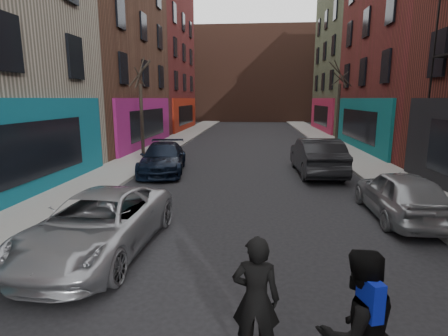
% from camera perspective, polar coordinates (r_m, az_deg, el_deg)
% --- Properties ---
extents(sidewalk_left, '(2.50, 84.00, 0.13)m').
position_cam_1_polar(sidewalk_left, '(32.64, -6.62, 5.21)').
color(sidewalk_left, gray).
rests_on(sidewalk_left, ground).
extents(sidewalk_right, '(2.50, 84.00, 0.13)m').
position_cam_1_polar(sidewalk_right, '(32.52, 15.58, 4.85)').
color(sidewalk_right, gray).
rests_on(sidewalk_right, ground).
extents(building_far, '(40.00, 10.00, 14.00)m').
position_cam_1_polar(building_far, '(57.90, 4.87, 14.74)').
color(building_far, '#47281E').
rests_on(building_far, ground).
extents(tree_left_far, '(2.00, 2.00, 6.50)m').
position_cam_1_polar(tree_left_far, '(20.83, -13.41, 10.71)').
color(tree_left_far, black).
rests_on(tree_left_far, sidewalk_left).
extents(tree_right_far, '(2.00, 2.00, 6.80)m').
position_cam_1_polar(tree_right_far, '(26.46, 18.24, 10.85)').
color(tree_right_far, black).
rests_on(tree_right_far, sidewalk_right).
extents(parked_left_far, '(2.48, 5.01, 1.37)m').
position_cam_1_polar(parked_left_far, '(8.55, -19.79, -8.52)').
color(parked_left_far, '#95979D').
rests_on(parked_left_far, ground).
extents(parked_left_end, '(2.60, 5.05, 1.40)m').
position_cam_1_polar(parked_left_end, '(16.83, -9.92, 1.61)').
color(parked_left_end, black).
rests_on(parked_left_end, ground).
extents(parked_right_far, '(1.74, 4.26, 1.45)m').
position_cam_1_polar(parked_right_far, '(11.48, 26.89, -3.86)').
color(parked_right_far, gray).
rests_on(parked_right_far, ground).
extents(parked_right_end, '(1.97, 5.20, 1.70)m').
position_cam_1_polar(parked_right_end, '(16.80, 14.89, 1.89)').
color(parked_right_end, black).
rests_on(parked_right_end, ground).
extents(skateboarder, '(0.65, 0.46, 1.71)m').
position_cam_1_polar(skateboarder, '(4.80, 5.22, -20.51)').
color(skateboarder, black).
rests_on(skateboarder, skateboard).
extents(pedestrian, '(1.11, 0.98, 1.92)m').
position_cam_1_polar(pedestrian, '(4.48, 20.79, -23.64)').
color(pedestrian, black).
rests_on(pedestrian, ground).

